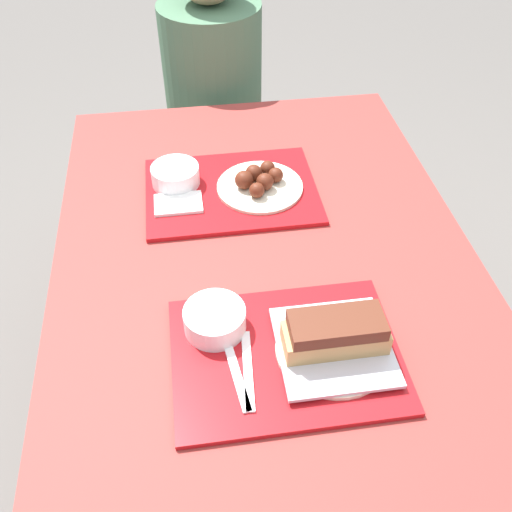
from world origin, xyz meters
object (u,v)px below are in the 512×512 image
object	(u,v)px
wings_plate_far	(259,182)
tray_far	(231,191)
person_seated_across	(212,70)
bowl_coleslaw_near	(215,319)
tray_near	(286,355)
brisket_sandwich_plate	(335,339)
bowl_coleslaw_far	(175,174)

from	to	relation	value
wings_plate_far	tray_far	bearing A→B (deg)	176.13
tray_far	person_seated_across	world-z (taller)	person_seated_across
bowl_coleslaw_near	tray_near	bearing A→B (deg)	-32.42
brisket_sandwich_plate	person_seated_across	size ratio (longest dim) A/B	0.30
person_seated_across	bowl_coleslaw_near	bearing A→B (deg)	-94.77
bowl_coleslaw_near	wings_plate_far	size ratio (longest dim) A/B	0.56
wings_plate_far	person_seated_across	xyz separation A→B (m)	(-0.06, 0.66, -0.02)
tray_near	bowl_coleslaw_far	bearing A→B (deg)	107.77
tray_far	bowl_coleslaw_near	world-z (taller)	bowl_coleslaw_near
bowl_coleslaw_far	person_seated_across	world-z (taller)	person_seated_across
bowl_coleslaw_near	tray_far	bearing A→B (deg)	79.53
bowl_coleslaw_near	person_seated_across	distance (m)	1.09
tray_near	tray_far	world-z (taller)	same
wings_plate_far	person_seated_across	world-z (taller)	person_seated_across
tray_far	bowl_coleslaw_near	xyz separation A→B (m)	(-0.08, -0.43, 0.03)
brisket_sandwich_plate	wings_plate_far	bearing A→B (deg)	96.89
tray_far	bowl_coleslaw_near	distance (m)	0.44
tray_near	bowl_coleslaw_near	world-z (taller)	bowl_coleslaw_near
tray_near	person_seated_across	bearing A→B (deg)	91.57
tray_near	person_seated_across	world-z (taller)	person_seated_across
tray_near	wings_plate_far	world-z (taller)	wings_plate_far
bowl_coleslaw_near	bowl_coleslaw_far	bearing A→B (deg)	96.50
person_seated_across	bowl_coleslaw_far	bearing A→B (deg)	-103.22
bowl_coleslaw_near	person_seated_across	xyz separation A→B (m)	(0.09, 1.08, -0.03)
person_seated_across	wings_plate_far	bearing A→B (deg)	-85.05
bowl_coleslaw_far	wings_plate_far	xyz separation A→B (m)	(0.20, -0.05, -0.01)
bowl_coleslaw_far	tray_near	bearing A→B (deg)	-72.23
tray_near	person_seated_across	size ratio (longest dim) A/B	0.58
tray_near	bowl_coleslaw_far	world-z (taller)	bowl_coleslaw_far
bowl_coleslaw_near	bowl_coleslaw_far	xyz separation A→B (m)	(-0.05, 0.47, 0.00)
brisket_sandwich_plate	tray_near	bearing A→B (deg)	175.85
brisket_sandwich_plate	wings_plate_far	size ratio (longest dim) A/B	1.01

